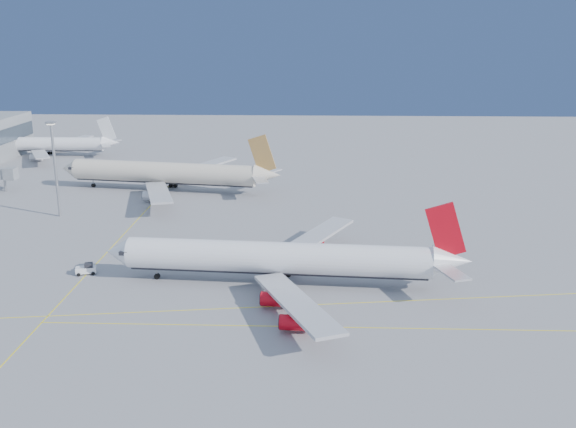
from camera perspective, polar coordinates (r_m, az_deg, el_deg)
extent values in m
plane|color=slate|center=(115.06, 0.60, -6.93)|extent=(500.00, 500.00, 0.00)
cylinder|color=gray|center=(203.26, -23.86, 2.59)|extent=(0.70, 0.70, 5.20)
cube|color=gray|center=(201.87, -23.44, 3.31)|extent=(3.20, 3.60, 3.40)
cube|color=yellow|center=(102.29, 3.23, -9.99)|extent=(90.00, 0.18, 0.02)
cube|color=yellow|center=(109.55, 0.51, -8.14)|extent=(118.86, 16.88, 0.02)
cube|color=yellow|center=(149.37, -14.63, -2.02)|extent=(0.18, 140.00, 0.02)
cylinder|color=white|center=(116.66, -0.98, -3.89)|extent=(55.61, 9.67, 5.73)
cone|color=white|center=(123.79, -14.84, -3.26)|extent=(4.85, 6.03, 5.73)
cone|color=white|center=(116.94, 14.38, -4.05)|extent=(7.29, 5.93, 5.45)
cube|color=black|center=(122.95, -14.04, -3.04)|extent=(1.97, 5.54, 0.69)
cube|color=#B7B7BC|center=(101.91, 0.72, -7.87)|extent=(15.41, 28.49, 0.54)
cube|color=#B7B7BC|center=(131.83, 2.05, -2.27)|extent=(18.77, 27.35, 0.54)
cube|color=red|center=(115.01, 13.83, -1.44)|extent=(7.61, 0.99, 10.46)
cylinder|color=gray|center=(122.62, -11.59, -4.95)|extent=(0.24, 0.24, 2.27)
cylinder|color=black|center=(123.02, -11.56, -5.44)|extent=(1.13, 0.77, 1.09)
cylinder|color=gray|center=(114.03, -0.73, -6.23)|extent=(0.32, 0.32, 2.27)
cylinder|color=black|center=(114.46, -0.73, -6.76)|extent=(1.15, 0.96, 1.09)
cylinder|color=gray|center=(121.53, -0.27, -4.80)|extent=(0.32, 0.32, 2.27)
cylinder|color=black|center=(121.93, -0.27, -5.30)|extent=(1.15, 0.96, 1.09)
cylinder|color=red|center=(107.76, -1.15, -7.58)|extent=(4.91, 2.80, 2.47)
cylinder|color=red|center=(99.56, 0.64, -9.64)|extent=(4.91, 2.80, 2.47)
cylinder|color=red|center=(127.89, 0.09, -3.71)|extent=(4.91, 2.80, 2.47)
cylinder|color=red|center=(135.65, 2.23, -2.56)|extent=(4.91, 2.80, 2.47)
cylinder|color=beige|center=(189.30, -11.01, 3.64)|extent=(54.88, 14.53, 5.99)
cone|color=beige|center=(202.21, -18.84, 3.85)|extent=(5.61, 6.66, 5.99)
cone|color=beige|center=(179.93, -1.81, 3.50)|extent=(8.16, 6.78, 5.69)
cube|color=black|center=(201.11, -18.36, 4.02)|extent=(2.56, 5.88, 0.74)
cube|color=#B7B7BC|center=(172.91, -11.44, 1.90)|extent=(13.74, 29.71, 0.58)
cube|color=#B7B7BC|center=(202.98, -7.92, 4.13)|extent=(21.33, 27.18, 0.58)
cube|color=#A4783D|center=(179.12, -2.32, 5.35)|extent=(8.05, 1.74, 11.11)
cylinder|color=gray|center=(199.48, -16.94, 2.79)|extent=(0.25, 0.25, 2.42)
cylinder|color=black|center=(199.74, -16.91, 2.46)|extent=(1.26, 0.91, 1.16)
cylinder|color=gray|center=(185.86, -11.14, 2.26)|extent=(0.34, 0.34, 2.42)
cylinder|color=black|center=(186.14, -11.12, 1.90)|extent=(1.29, 1.12, 1.16)
cylinder|color=gray|center=(193.54, -10.20, 2.85)|extent=(0.34, 0.34, 2.42)
cylinder|color=black|center=(193.81, -10.18, 2.50)|extent=(1.29, 1.12, 1.16)
cylinder|color=#B7B7BC|center=(177.15, -11.95, 1.55)|extent=(5.39, 3.39, 2.63)
cylinder|color=#B7B7BC|center=(201.67, -8.98, 3.43)|extent=(5.39, 3.39, 2.63)
cylinder|color=white|center=(256.02, -20.93, 5.84)|extent=(44.71, 5.68, 5.00)
cone|color=white|center=(247.53, -15.44, 6.13)|extent=(6.32, 4.84, 4.75)
cube|color=#B7B7BC|center=(242.34, -21.16, 4.97)|extent=(15.00, 23.58, 0.49)
cube|color=#B7B7BC|center=(267.23, -19.02, 6.11)|extent=(14.40, 23.77, 0.49)
cube|color=silver|center=(247.17, -15.83, 7.25)|extent=(6.87, 0.51, 9.45)
cylinder|color=gray|center=(252.92, -20.97, 5.03)|extent=(0.29, 0.29, 2.05)
cylinder|color=black|center=(253.10, -20.95, 4.80)|extent=(0.99, 0.82, 0.98)
cylinder|color=gray|center=(259.44, -20.39, 5.33)|extent=(0.29, 0.29, 2.05)
cylinder|color=black|center=(259.61, -20.37, 5.11)|extent=(0.99, 0.82, 0.98)
cylinder|color=#B7B7BC|center=(245.78, -21.46, 4.69)|extent=(4.32, 2.30, 2.23)
cylinder|color=#B7B7BC|center=(266.15, -19.67, 5.64)|extent=(4.32, 2.30, 2.23)
cube|color=white|center=(128.83, -17.52, -4.75)|extent=(4.12, 2.82, 1.13)
cube|color=black|center=(128.50, -17.30, -4.38)|extent=(1.88, 1.94, 0.85)
cylinder|color=black|center=(128.20, -18.12, -5.15)|extent=(0.72, 0.49, 0.66)
cylinder|color=black|center=(130.05, -18.06, -4.84)|extent=(0.72, 0.49, 0.66)
cylinder|color=black|center=(127.98, -16.94, -5.08)|extent=(0.72, 0.49, 0.66)
cylinder|color=black|center=(129.83, -16.90, -4.78)|extent=(0.72, 0.49, 0.66)
cylinder|color=gray|center=(168.28, -19.96, 3.64)|extent=(0.65, 0.65, 23.35)
cube|color=gray|center=(166.36, -20.35, 7.63)|extent=(2.05, 2.05, 0.47)
cube|color=white|center=(166.41, -20.33, 7.50)|extent=(1.49, 1.49, 0.23)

